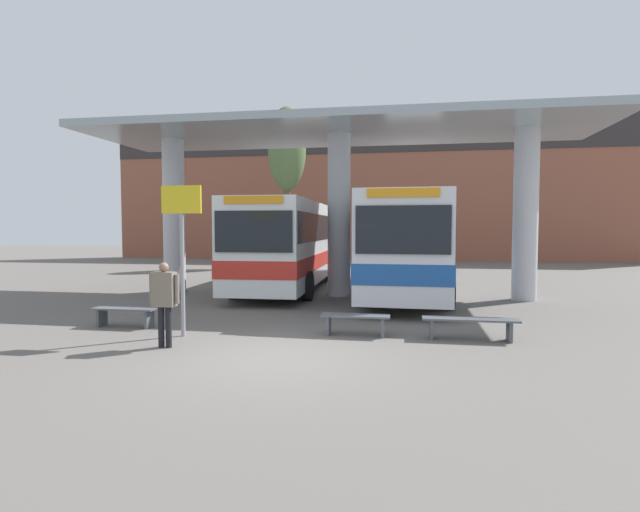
{
  "coord_description": "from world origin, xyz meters",
  "views": [
    {
      "loc": [
        2.34,
        -8.68,
        2.37
      ],
      "look_at": [
        0.0,
        4.66,
        1.6
      ],
      "focal_mm": 28.0,
      "sensor_mm": 36.0,
      "label": 1
    }
  ],
  "objects_px": {
    "transit_bus_center_bay": "(409,241)",
    "waiting_bench_far_platform": "(125,313)",
    "waiting_bench_near_pillar": "(355,320)",
    "transit_bus_left_bay": "(290,241)",
    "poplar_tree_behind_left": "(287,152)",
    "waiting_bench_mid_platform": "(470,323)",
    "info_sign_platform": "(182,230)",
    "pedestrian_waiting": "(164,296)"
  },
  "relations": [
    {
      "from": "transit_bus_left_bay",
      "to": "transit_bus_center_bay",
      "type": "xyz_separation_m",
      "value": [
        4.59,
        -0.48,
        0.05
      ]
    },
    {
      "from": "transit_bus_center_bay",
      "to": "waiting_bench_far_platform",
      "type": "relative_size",
      "value": 7.84
    },
    {
      "from": "waiting_bench_near_pillar",
      "to": "info_sign_platform",
      "type": "relative_size",
      "value": 0.46
    },
    {
      "from": "pedestrian_waiting",
      "to": "poplar_tree_behind_left",
      "type": "height_order",
      "value": "poplar_tree_behind_left"
    },
    {
      "from": "waiting_bench_far_platform",
      "to": "info_sign_platform",
      "type": "distance_m",
      "value": 2.77
    },
    {
      "from": "transit_bus_left_bay",
      "to": "pedestrian_waiting",
      "type": "relative_size",
      "value": 6.28
    },
    {
      "from": "waiting_bench_far_platform",
      "to": "pedestrian_waiting",
      "type": "distance_m",
      "value": 2.67
    },
    {
      "from": "transit_bus_left_bay",
      "to": "waiting_bench_near_pillar",
      "type": "relative_size",
      "value": 7.06
    },
    {
      "from": "transit_bus_center_bay",
      "to": "waiting_bench_mid_platform",
      "type": "height_order",
      "value": "transit_bus_center_bay"
    },
    {
      "from": "waiting_bench_near_pillar",
      "to": "waiting_bench_mid_platform",
      "type": "bearing_deg",
      "value": 0.0
    },
    {
      "from": "transit_bus_left_bay",
      "to": "info_sign_platform",
      "type": "bearing_deg",
      "value": 86.19
    },
    {
      "from": "waiting_bench_mid_platform",
      "to": "pedestrian_waiting",
      "type": "bearing_deg",
      "value": -164.03
    },
    {
      "from": "transit_bus_left_bay",
      "to": "info_sign_platform",
      "type": "distance_m",
      "value": 8.87
    },
    {
      "from": "poplar_tree_behind_left",
      "to": "transit_bus_left_bay",
      "type": "bearing_deg",
      "value": -75.76
    },
    {
      "from": "pedestrian_waiting",
      "to": "transit_bus_center_bay",
      "type": "bearing_deg",
      "value": 62.66
    },
    {
      "from": "poplar_tree_behind_left",
      "to": "info_sign_platform",
      "type": "bearing_deg",
      "value": -83.08
    },
    {
      "from": "info_sign_platform",
      "to": "pedestrian_waiting",
      "type": "bearing_deg",
      "value": -84.4
    },
    {
      "from": "transit_bus_center_bay",
      "to": "info_sign_platform",
      "type": "distance_m",
      "value": 9.7
    },
    {
      "from": "info_sign_platform",
      "to": "waiting_bench_near_pillar",
      "type": "bearing_deg",
      "value": 10.6
    },
    {
      "from": "waiting_bench_near_pillar",
      "to": "transit_bus_left_bay",
      "type": "bearing_deg",
      "value": 112.73
    },
    {
      "from": "transit_bus_center_bay",
      "to": "waiting_bench_mid_platform",
      "type": "xyz_separation_m",
      "value": [
        1.26,
        -7.68,
        -1.54
      ]
    },
    {
      "from": "poplar_tree_behind_left",
      "to": "transit_bus_center_bay",
      "type": "bearing_deg",
      "value": -56.32
    },
    {
      "from": "transit_bus_center_bay",
      "to": "info_sign_platform",
      "type": "xyz_separation_m",
      "value": [
        -4.88,
        -8.37,
        0.43
      ]
    },
    {
      "from": "transit_bus_left_bay",
      "to": "transit_bus_center_bay",
      "type": "bearing_deg",
      "value": 172.1
    },
    {
      "from": "waiting_bench_mid_platform",
      "to": "info_sign_platform",
      "type": "height_order",
      "value": "info_sign_platform"
    },
    {
      "from": "pedestrian_waiting",
      "to": "waiting_bench_mid_platform",
      "type": "bearing_deg",
      "value": 15.58
    },
    {
      "from": "transit_bus_center_bay",
      "to": "waiting_bench_far_platform",
      "type": "xyz_separation_m",
      "value": [
        -6.69,
        -7.68,
        -1.55
      ]
    },
    {
      "from": "waiting_bench_mid_platform",
      "to": "waiting_bench_far_platform",
      "type": "bearing_deg",
      "value": 180.0
    },
    {
      "from": "waiting_bench_near_pillar",
      "to": "pedestrian_waiting",
      "type": "height_order",
      "value": "pedestrian_waiting"
    },
    {
      "from": "waiting_bench_near_pillar",
      "to": "waiting_bench_mid_platform",
      "type": "height_order",
      "value": "same"
    },
    {
      "from": "waiting_bench_near_pillar",
      "to": "pedestrian_waiting",
      "type": "distance_m",
      "value": 4.06
    },
    {
      "from": "transit_bus_center_bay",
      "to": "info_sign_platform",
      "type": "relative_size",
      "value": 3.69
    },
    {
      "from": "waiting_bench_near_pillar",
      "to": "waiting_bench_mid_platform",
      "type": "distance_m",
      "value": 2.43
    },
    {
      "from": "transit_bus_center_bay",
      "to": "poplar_tree_behind_left",
      "type": "xyz_separation_m",
      "value": [
        -7.21,
        10.82,
        5.02
      ]
    },
    {
      "from": "waiting_bench_near_pillar",
      "to": "info_sign_platform",
      "type": "xyz_separation_m",
      "value": [
        -3.71,
        -0.69,
        1.99
      ]
    },
    {
      "from": "transit_bus_left_bay",
      "to": "waiting_bench_mid_platform",
      "type": "height_order",
      "value": "transit_bus_left_bay"
    },
    {
      "from": "waiting_bench_near_pillar",
      "to": "poplar_tree_behind_left",
      "type": "height_order",
      "value": "poplar_tree_behind_left"
    },
    {
      "from": "transit_bus_center_bay",
      "to": "pedestrian_waiting",
      "type": "relative_size",
      "value": 7.17
    },
    {
      "from": "waiting_bench_mid_platform",
      "to": "pedestrian_waiting",
      "type": "height_order",
      "value": "pedestrian_waiting"
    },
    {
      "from": "transit_bus_center_bay",
      "to": "poplar_tree_behind_left",
      "type": "distance_m",
      "value": 13.94
    },
    {
      "from": "transit_bus_center_bay",
      "to": "waiting_bench_near_pillar",
      "type": "xyz_separation_m",
      "value": [
        -1.17,
        -7.68,
        -1.55
      ]
    },
    {
      "from": "waiting_bench_near_pillar",
      "to": "poplar_tree_behind_left",
      "type": "relative_size",
      "value": 0.16
    }
  ]
}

